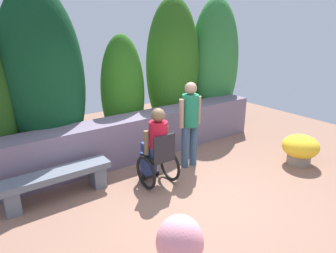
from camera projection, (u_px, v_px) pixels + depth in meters
name	position (u px, v px, depth m)	size (l,w,h in m)	color
ground_plane	(197.00, 195.00, 4.73)	(10.67, 10.67, 0.00)	#886251
stone_retaining_wall	(138.00, 136.00, 5.98)	(5.81, 0.56, 0.87)	slate
hedge_backdrop	(134.00, 75.00, 6.34)	(6.35, 1.08, 3.25)	#204814
stone_bench	(57.00, 180.00, 4.57)	(1.66, 0.36, 0.45)	slate
person_in_wheelchair	(157.00, 149.00, 4.90)	(0.53, 0.66, 1.33)	black
person_standing_companion	(190.00, 119.00, 5.44)	(0.49, 0.30, 1.61)	#354E67
flower_pot_purple_near	(300.00, 149.00, 5.71)	(0.68, 0.68, 0.58)	gray
flower_pot_terracotta_by_wall	(180.00, 248.00, 3.08)	(0.49, 0.49, 0.75)	gray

